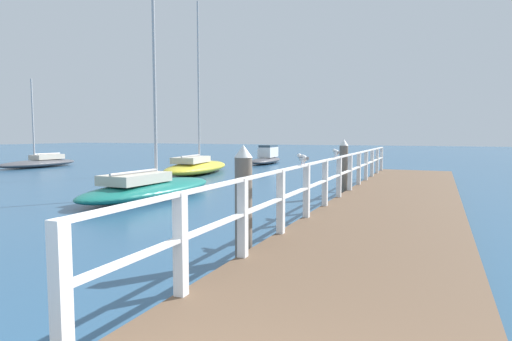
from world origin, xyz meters
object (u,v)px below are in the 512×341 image
object	(u,v)px
dock_piling_near	(244,203)
seagull_background	(336,152)
seagull_foreground	(303,158)
boat_3	(197,166)
boat_0	(39,162)
boat_2	(267,157)
dock_piling_far	(344,168)
boat_1	(149,187)

from	to	relation	value
dock_piling_near	seagull_background	world-z (taller)	dock_piling_near
seagull_foreground	boat_3	xyz separation A→B (m)	(-9.20, 11.29, -1.21)
boat_0	boat_2	distance (m)	14.76
seagull_foreground	seagull_background	bearing A→B (deg)	48.57
dock_piling_far	boat_2	world-z (taller)	dock_piling_far
boat_0	dock_piling_near	bearing A→B (deg)	147.35
boat_2	boat_0	bearing A→B (deg)	-147.15
dock_piling_near	boat_0	distance (m)	24.20
dock_piling_near	seagull_background	distance (m)	5.05
seagull_background	boat_1	world-z (taller)	boat_1
seagull_foreground	boat_0	world-z (taller)	boat_0
boat_1	boat_0	bearing A→B (deg)	152.32
seagull_foreground	boat_1	size ratio (longest dim) A/B	0.05
boat_1	boat_2	world-z (taller)	boat_1
boat_0	boat_3	size ratio (longest dim) A/B	0.62
boat_0	seagull_background	bearing A→B (deg)	158.75
dock_piling_near	seagull_foreground	distance (m)	2.14
seagull_foreground	boat_2	world-z (taller)	seagull_foreground
dock_piling_far	boat_2	size ratio (longest dim) A/B	0.37
dock_piling_near	boat_2	xyz separation A→B (m)	(-8.31, 22.03, -0.53)
seagull_background	boat_2	xyz separation A→B (m)	(-8.69, 17.03, -1.17)
dock_piling_near	boat_0	xyz separation A→B (m)	(-20.21, 13.29, -0.65)
boat_1	boat_2	bearing A→B (deg)	100.03
seagull_foreground	boat_3	size ratio (longest dim) A/B	0.04
boat_0	boat_1	size ratio (longest dim) A/B	0.74
seagull_background	boat_3	xyz separation A→B (m)	(-9.20, 8.30, -1.21)
boat_0	boat_2	bearing A→B (deg)	-143.03
seagull_background	boat_0	bearing A→B (deg)	129.17
dock_piling_near	boat_3	distance (m)	15.97
dock_piling_far	boat_1	bearing A→B (deg)	-155.65
boat_1	dock_piling_far	bearing A→B (deg)	25.82
boat_2	dock_piling_near	bearing A→B (deg)	-72.77
boat_2	boat_3	distance (m)	8.75
seagull_background	boat_2	bearing A→B (deg)	88.13
boat_1	boat_3	bearing A→B (deg)	112.11
dock_piling_far	boat_1	xyz separation A→B (m)	(-5.79, -2.62, -0.61)
boat_3	boat_0	bearing A→B (deg)	171.55
boat_0	boat_3	world-z (taller)	boat_3
dock_piling_far	boat_2	xyz separation A→B (m)	(-8.31, 14.17, -0.53)
boat_3	dock_piling_far	bearing A→B (deg)	-40.12
boat_0	boat_3	bearing A→B (deg)	-179.29
seagull_foreground	boat_3	world-z (taller)	boat_3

